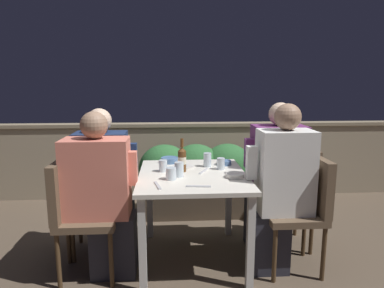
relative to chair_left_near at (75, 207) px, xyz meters
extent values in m
plane|color=brown|center=(0.85, 0.17, -0.53)|extent=(16.00, 16.00, 0.00)
cube|color=gray|center=(0.85, 1.74, -0.09)|extent=(9.00, 0.14, 0.87)
cube|color=gray|center=(0.85, 1.74, 0.36)|extent=(9.00, 0.18, 0.04)
cube|color=silver|center=(0.85, 0.17, 0.17)|extent=(0.82, 0.96, 0.03)
cube|color=silver|center=(0.49, -0.26, -0.19)|extent=(0.05, 0.05, 0.68)
cube|color=silver|center=(1.21, -0.26, -0.19)|extent=(0.05, 0.05, 0.68)
cube|color=silver|center=(0.49, 0.60, -0.19)|extent=(0.05, 0.05, 0.68)
cube|color=silver|center=(1.21, 0.60, -0.19)|extent=(0.05, 0.05, 0.68)
cube|color=brown|center=(0.95, 1.10, -0.39)|extent=(1.20, 0.36, 0.28)
ellipsoid|color=#2D6633|center=(0.62, 1.10, -0.02)|extent=(0.54, 0.47, 0.51)
ellipsoid|color=#2D6633|center=(0.95, 1.10, -0.02)|extent=(0.54, 0.47, 0.51)
ellipsoid|color=#2D6633|center=(1.28, 1.10, -0.02)|extent=(0.54, 0.47, 0.51)
cube|color=brown|center=(0.09, 0.00, -0.09)|extent=(0.41, 0.41, 0.05)
cube|color=brown|center=(-0.09, 0.00, 0.13)|extent=(0.06, 0.41, 0.41)
cylinder|color=#47321E|center=(-0.09, -0.18, -0.32)|extent=(0.03, 0.03, 0.41)
cylinder|color=#47321E|center=(0.27, -0.18, -0.32)|extent=(0.03, 0.03, 0.41)
cylinder|color=#47321E|center=(-0.09, 0.18, -0.32)|extent=(0.03, 0.03, 0.41)
cylinder|color=#47321E|center=(0.27, 0.18, -0.32)|extent=(0.03, 0.03, 0.41)
cube|color=#282833|center=(0.26, 0.00, -0.30)|extent=(0.32, 0.23, 0.46)
cube|color=#E07A66|center=(0.16, 0.00, 0.21)|extent=(0.46, 0.26, 0.56)
cube|color=#E07A66|center=(0.41, 0.00, 0.28)|extent=(0.07, 0.07, 0.24)
sphere|color=#99755B|center=(0.16, 0.00, 0.58)|extent=(0.19, 0.19, 0.19)
cube|color=brown|center=(0.06, 0.34, -0.09)|extent=(0.41, 0.41, 0.05)
cube|color=brown|center=(-0.12, 0.34, 0.13)|extent=(0.06, 0.41, 0.41)
cylinder|color=#47321E|center=(-0.12, 0.16, -0.32)|extent=(0.03, 0.03, 0.41)
cylinder|color=#47321E|center=(0.24, 0.16, -0.32)|extent=(0.03, 0.03, 0.41)
cylinder|color=#47321E|center=(-0.12, 0.52, -0.32)|extent=(0.03, 0.03, 0.41)
cylinder|color=#47321E|center=(0.24, 0.52, -0.32)|extent=(0.03, 0.03, 0.41)
cube|color=#282833|center=(0.23, 0.34, -0.30)|extent=(0.28, 0.23, 0.46)
cube|color=navy|center=(0.13, 0.34, 0.21)|extent=(0.40, 0.26, 0.55)
cube|color=navy|center=(0.38, 0.34, 0.27)|extent=(0.07, 0.07, 0.24)
sphere|color=beige|center=(0.13, 0.34, 0.58)|extent=(0.19, 0.19, 0.19)
cube|color=brown|center=(1.58, -0.02, -0.09)|extent=(0.41, 0.41, 0.05)
cube|color=brown|center=(1.76, -0.02, 0.13)|extent=(0.06, 0.41, 0.41)
cylinder|color=#47321E|center=(1.40, -0.19, -0.32)|extent=(0.03, 0.03, 0.41)
cylinder|color=#47321E|center=(1.76, -0.19, -0.32)|extent=(0.03, 0.03, 0.41)
cylinder|color=#47321E|center=(1.40, 0.16, -0.32)|extent=(0.03, 0.03, 0.41)
cylinder|color=#47321E|center=(1.76, 0.16, -0.32)|extent=(0.03, 0.03, 0.41)
cube|color=#282833|center=(1.41, -0.02, -0.30)|extent=(0.27, 0.23, 0.46)
cube|color=white|center=(1.51, -0.02, 0.23)|extent=(0.39, 0.26, 0.61)
cube|color=white|center=(1.26, -0.02, 0.31)|extent=(0.07, 0.07, 0.24)
sphere|color=#99755B|center=(1.51, -0.02, 0.63)|extent=(0.19, 0.19, 0.19)
cube|color=brown|center=(1.65, 0.36, -0.09)|extent=(0.41, 0.41, 0.05)
cube|color=brown|center=(1.83, 0.36, 0.13)|extent=(0.06, 0.41, 0.41)
cylinder|color=#47321E|center=(1.47, 0.18, -0.32)|extent=(0.03, 0.03, 0.41)
cylinder|color=#47321E|center=(1.83, 0.18, -0.32)|extent=(0.03, 0.03, 0.41)
cylinder|color=#47321E|center=(1.47, 0.53, -0.32)|extent=(0.03, 0.03, 0.41)
cylinder|color=#47321E|center=(1.83, 0.53, -0.32)|extent=(0.03, 0.03, 0.41)
cube|color=#282833|center=(1.48, 0.36, -0.30)|extent=(0.30, 0.23, 0.46)
cube|color=#6B2D66|center=(1.58, 0.36, 0.23)|extent=(0.43, 0.26, 0.59)
cube|color=#6B2D66|center=(1.33, 0.36, 0.30)|extent=(0.07, 0.07, 0.24)
sphere|color=beige|center=(1.58, 0.36, 0.62)|extent=(0.19, 0.19, 0.19)
cylinder|color=brown|center=(0.77, 0.24, 0.26)|extent=(0.06, 0.06, 0.16)
cylinder|color=beige|center=(0.77, 0.24, 0.27)|extent=(0.07, 0.07, 0.06)
cone|color=brown|center=(0.77, 0.24, 0.36)|extent=(0.06, 0.06, 0.03)
cylinder|color=brown|center=(0.77, 0.24, 0.41)|extent=(0.02, 0.02, 0.07)
cylinder|color=silver|center=(0.79, 0.39, 0.19)|extent=(0.18, 0.18, 0.01)
cylinder|color=silver|center=(1.15, 0.05, 0.20)|extent=(0.14, 0.14, 0.03)
torus|color=silver|center=(1.15, 0.05, 0.21)|extent=(0.14, 0.14, 0.01)
cylinder|color=#4C709E|center=(1.14, 0.44, 0.20)|extent=(0.12, 0.12, 0.04)
torus|color=#4C709E|center=(1.14, 0.44, 0.21)|extent=(0.12, 0.12, 0.01)
cylinder|color=#4C709E|center=(0.67, 0.55, 0.20)|extent=(0.15, 0.15, 0.05)
torus|color=#4C709E|center=(0.67, 0.55, 0.22)|extent=(0.15, 0.15, 0.01)
cylinder|color=silver|center=(0.74, 0.10, 0.24)|extent=(0.07, 0.07, 0.11)
cylinder|color=silver|center=(0.99, 0.38, 0.24)|extent=(0.06, 0.06, 0.12)
cylinder|color=silver|center=(0.62, 0.25, 0.23)|extent=(0.06, 0.06, 0.09)
cylinder|color=silver|center=(1.09, 0.29, 0.23)|extent=(0.06, 0.06, 0.09)
cylinder|color=silver|center=(0.68, 0.02, 0.22)|extent=(0.08, 0.08, 0.09)
cube|color=silver|center=(0.59, -0.12, 0.18)|extent=(0.06, 0.17, 0.01)
cube|color=silver|center=(0.87, -0.16, 0.18)|extent=(0.17, 0.04, 0.01)
cube|color=silver|center=(0.94, 0.22, 0.18)|extent=(0.09, 0.16, 0.01)
cylinder|color=brown|center=(1.84, 0.83, -0.43)|extent=(0.21, 0.21, 0.20)
cylinder|color=#47331E|center=(1.84, 0.83, -0.24)|extent=(0.03, 0.03, 0.18)
ellipsoid|color=#2D6633|center=(1.84, 0.83, -0.03)|extent=(0.29, 0.29, 0.27)
camera|label=1|loc=(0.68, -2.37, 0.88)|focal=32.00mm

